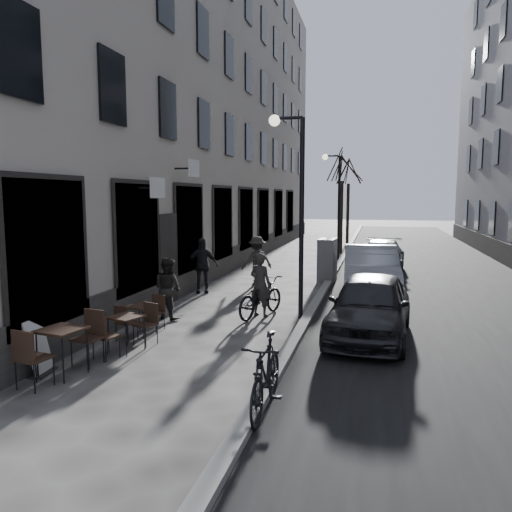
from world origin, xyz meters
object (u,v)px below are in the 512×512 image
at_px(car_near, 370,306).
at_px(sign_board, 39,352).
at_px(pedestrian_far, 202,266).
at_px(car_mid, 371,271).
at_px(tree_far, 349,172).
at_px(streetlamp_far, 335,195).
at_px(bistro_set_c, 141,317).
at_px(tree_near, 342,167).
at_px(car_far, 382,256).
at_px(moped, 266,374).
at_px(streetlamp_near, 295,194).
at_px(pedestrian_near, 168,288).
at_px(bicycle, 260,297).
at_px(bistro_set_a, 62,347).
at_px(bistro_set_b, 127,330).
at_px(pedestrian_mid, 257,261).
at_px(utility_cabinet, 327,260).

bearing_deg(car_near, sign_board, -141.58).
relative_size(pedestrian_far, car_mid, 0.38).
relative_size(tree_far, car_mid, 1.23).
distance_m(streetlamp_far, bistro_set_c, 14.95).
distance_m(streetlamp_far, tree_near, 3.36).
distance_m(tree_near, car_far, 7.88).
distance_m(car_far, moped, 14.28).
distance_m(streetlamp_near, streetlamp_far, 12.00).
distance_m(tree_near, pedestrian_near, 16.62).
xyz_separation_m(tree_far, bicycle, (-0.94, -21.04, -4.16)).
bearing_deg(bistro_set_a, streetlamp_far, 88.89).
bearing_deg(car_near, car_mid, 95.48).
distance_m(streetlamp_near, car_far, 9.20).
bearing_deg(tree_near, bistro_set_b, -98.82).
xyz_separation_m(bistro_set_c, car_near, (4.97, 1.05, 0.29)).
height_order(streetlamp_far, pedestrian_far, streetlamp_far).
relative_size(bicycle, car_mid, 0.42).
bearing_deg(bistro_set_a, car_near, 45.50).
xyz_separation_m(bistro_set_b, moped, (3.33, -2.08, 0.11)).
height_order(streetlamp_near, car_mid, streetlamp_near).
xyz_separation_m(bistro_set_c, pedestrian_far, (-0.36, 4.97, 0.48)).
height_order(bistro_set_b, bicycle, bicycle).
height_order(bistro_set_a, car_far, car_far).
relative_size(tree_far, pedestrian_far, 3.22).
xyz_separation_m(tree_near, pedestrian_near, (-3.16, -15.84, -3.88)).
height_order(streetlamp_near, car_near, streetlamp_near).
height_order(bistro_set_a, car_mid, car_mid).
bearing_deg(bistro_set_a, bicycle, 74.47).
bearing_deg(bicycle, bistro_set_b, 80.67).
bearing_deg(tree_near, moped, -88.75).
xyz_separation_m(tree_near, car_mid, (1.77, -11.44, -3.90)).
bearing_deg(car_mid, tree_near, 95.49).
height_order(bistro_set_a, bicycle, bicycle).
bearing_deg(bistro_set_c, streetlamp_near, 49.56).
bearing_deg(sign_board, bistro_set_b, 53.17).
height_order(bistro_set_c, car_mid, car_mid).
bearing_deg(pedestrian_mid, car_mid, 134.98).
bearing_deg(pedestrian_near, car_near, -165.09).
distance_m(streetlamp_near, bicycle, 2.79).
bearing_deg(streetlamp_near, pedestrian_far, 142.89).
xyz_separation_m(tree_near, bistro_set_a, (-3.28, -20.04, -4.15)).
height_order(streetlamp_far, tree_near, tree_near).
distance_m(bicycle, car_mid, 4.52).
relative_size(streetlamp_near, moped, 2.77).
distance_m(bistro_set_c, utility_cabinet, 8.77).
distance_m(bistro_set_b, pedestrian_near, 2.72).
xyz_separation_m(utility_cabinet, bicycle, (-1.14, -5.77, -0.27)).
bearing_deg(sign_board, streetlamp_near, 46.91).
bearing_deg(bicycle, pedestrian_near, 39.52).
relative_size(pedestrian_mid, pedestrian_far, 0.96).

